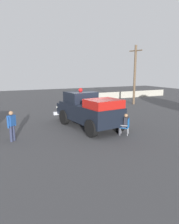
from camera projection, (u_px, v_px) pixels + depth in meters
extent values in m
plane|color=#424244|center=(89.00, 127.00, 14.16)|extent=(60.00, 60.00, 0.00)
cylinder|color=black|center=(64.00, 117.00, 14.86)|extent=(0.46, 1.07, 1.04)
cylinder|color=black|center=(88.00, 114.00, 15.93)|extent=(0.46, 1.07, 1.04)
cylinder|color=black|center=(91.00, 128.00, 11.98)|extent=(0.46, 1.07, 1.04)
cylinder|color=black|center=(118.00, 124.00, 13.04)|extent=(0.46, 1.07, 1.04)
cube|color=black|center=(90.00, 112.00, 13.85)|extent=(2.73, 5.14, 1.10)
cube|color=black|center=(70.00, 108.00, 16.22)|extent=(1.86, 1.13, 0.84)
cube|color=black|center=(81.00, 97.00, 14.62)|extent=(2.11, 1.94, 0.76)
cube|color=#B21914|center=(104.00, 104.00, 12.42)|extent=(2.17, 1.95, 0.60)
cube|color=silver|center=(67.00, 107.00, 16.59)|extent=(1.44, 0.31, 0.64)
cube|color=silver|center=(67.00, 112.00, 16.76)|extent=(2.25, 0.50, 0.24)
sphere|color=white|center=(58.00, 107.00, 16.16)|extent=(0.29, 0.29, 0.26)
sphere|color=white|center=(76.00, 105.00, 16.99)|extent=(0.29, 0.29, 0.26)
sphere|color=red|center=(81.00, 90.00, 14.52)|extent=(0.31, 0.31, 0.28)
cylinder|color=#B7BABF|center=(120.00, 132.00, 12.36)|extent=(0.04, 0.04, 0.44)
cylinder|color=#B7BABF|center=(121.00, 130.00, 12.77)|extent=(0.04, 0.04, 0.44)
cylinder|color=#B7BABF|center=(127.00, 132.00, 12.22)|extent=(0.04, 0.04, 0.44)
cylinder|color=#B7BABF|center=(128.00, 130.00, 12.63)|extent=(0.04, 0.04, 0.44)
cube|color=#1959A5|center=(124.00, 127.00, 12.45)|extent=(0.68, 0.68, 0.04)
cube|color=#1959A5|center=(129.00, 123.00, 12.32)|extent=(0.36, 0.38, 0.56)
cube|color=#B7BABF|center=(124.00, 126.00, 12.19)|extent=(0.34, 0.33, 0.03)
cube|color=#B7BABF|center=(125.00, 124.00, 12.64)|extent=(0.34, 0.33, 0.03)
cylinder|color=#383842|center=(119.00, 131.00, 12.49)|extent=(0.18, 0.18, 0.45)
cylinder|color=#383842|center=(120.00, 130.00, 12.67)|extent=(0.18, 0.18, 0.45)
cube|color=#383842|center=(122.00, 127.00, 12.38)|extent=(0.42, 0.41, 0.13)
cube|color=#383842|center=(123.00, 126.00, 12.57)|extent=(0.42, 0.41, 0.13)
cube|color=#26262D|center=(126.00, 122.00, 12.35)|extent=(0.44, 0.44, 0.54)
sphere|color=#9E704C|center=(126.00, 116.00, 12.29)|extent=(0.31, 0.31, 0.22)
cylinder|color=#2D334C|center=(11.00, 134.00, 11.20)|extent=(0.21, 0.21, 0.88)
cylinder|color=#2D334C|center=(14.00, 133.00, 11.41)|extent=(0.21, 0.21, 0.88)
cube|color=#1E478C|center=(11.00, 120.00, 11.16)|extent=(0.48, 0.48, 0.56)
cylinder|color=#1E478C|center=(8.00, 123.00, 10.93)|extent=(0.14, 0.14, 0.60)
cylinder|color=#1E478C|center=(15.00, 120.00, 11.43)|extent=(0.14, 0.14, 0.60)
sphere|color=#9E704C|center=(11.00, 113.00, 11.09)|extent=(0.33, 0.33, 0.23)
cylinder|color=brown|center=(135.00, 75.00, 23.29)|extent=(0.26, 0.26, 6.51)
cube|color=brown|center=(136.00, 51.00, 22.77)|extent=(0.51, 1.68, 0.12)
cube|color=#A8A393|center=(127.00, 95.00, 29.36)|extent=(13.52, 0.12, 0.90)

